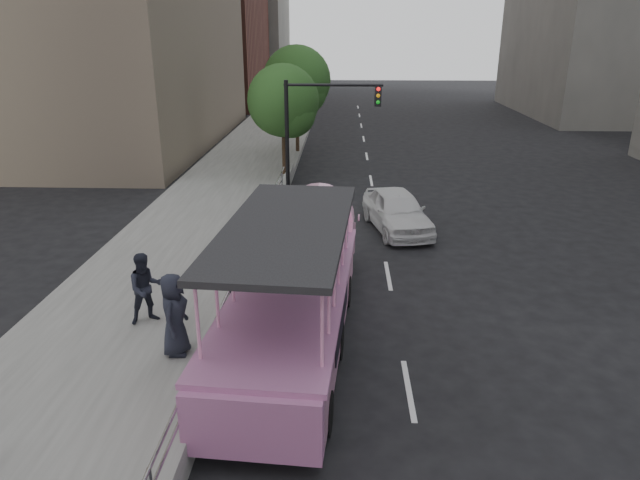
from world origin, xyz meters
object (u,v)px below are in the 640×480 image
(parking_sign, at_px, (258,224))
(traffic_signal, at_px, (314,121))
(duck_boat, at_px, (297,286))
(street_tree_far, at_px, (298,83))
(car, at_px, (397,210))
(pedestrian_far, at_px, (174,314))
(pedestrian_mid, at_px, (146,288))
(street_tree_near, at_px, (285,104))

(parking_sign, distance_m, traffic_signal, 8.87)
(duck_boat, relative_size, traffic_signal, 1.94)
(duck_boat, bearing_deg, street_tree_far, 94.19)
(car, xyz_separation_m, pedestrian_far, (-5.74, -9.56, 0.48))
(parking_sign, xyz_separation_m, traffic_signal, (1.28, 8.58, 1.84))
(duck_boat, xyz_separation_m, parking_sign, (-1.45, 3.47, 0.43))
(pedestrian_mid, distance_m, pedestrian_far, 1.82)
(pedestrian_mid, relative_size, street_tree_far, 0.28)
(street_tree_far, bearing_deg, traffic_signal, -81.57)
(traffic_signal, relative_size, street_tree_near, 0.91)
(duck_boat, xyz_separation_m, car, (3.14, 7.91, -0.45))
(duck_boat, xyz_separation_m, street_tree_near, (-1.77, 15.48, 2.59))
(pedestrian_far, bearing_deg, street_tree_near, -0.78)
(duck_boat, height_order, parking_sign, duck_boat)
(car, bearing_deg, pedestrian_far, -133.33)
(street_tree_near, bearing_deg, pedestrian_mid, -97.04)
(duck_boat, height_order, car, duck_boat)
(pedestrian_far, bearing_deg, pedestrian_mid, 39.59)
(traffic_signal, bearing_deg, duck_boat, -89.16)
(street_tree_near, bearing_deg, pedestrian_far, -92.75)
(car, height_order, traffic_signal, traffic_signal)
(parking_sign, bearing_deg, street_tree_near, 91.52)
(parking_sign, height_order, street_tree_near, street_tree_near)
(pedestrian_mid, relative_size, traffic_signal, 0.35)
(car, relative_size, traffic_signal, 0.87)
(duck_boat, bearing_deg, car, 68.34)
(pedestrian_far, bearing_deg, parking_sign, -10.59)
(pedestrian_far, height_order, street_tree_near, street_tree_near)
(traffic_signal, bearing_deg, parking_sign, -98.48)
(car, relative_size, street_tree_far, 0.71)
(parking_sign, relative_size, street_tree_near, 0.46)
(pedestrian_far, xyz_separation_m, parking_sign, (1.14, 5.13, 0.40))
(pedestrian_mid, height_order, parking_sign, parking_sign)
(car, xyz_separation_m, pedestrian_mid, (-6.85, -8.12, 0.43))
(pedestrian_mid, bearing_deg, pedestrian_far, -83.85)
(duck_boat, xyz_separation_m, street_tree_far, (-1.57, 21.48, 3.08))
(traffic_signal, distance_m, street_tree_near, 3.80)
(parking_sign, bearing_deg, traffic_signal, 81.52)
(duck_boat, height_order, street_tree_far, street_tree_far)
(pedestrian_mid, relative_size, street_tree_near, 0.32)
(pedestrian_far, distance_m, parking_sign, 5.27)
(pedestrian_mid, bearing_deg, duck_boat, -28.26)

